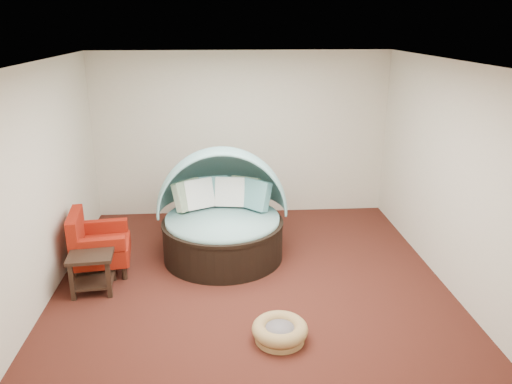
{
  "coord_description": "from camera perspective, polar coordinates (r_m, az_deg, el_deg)",
  "views": [
    {
      "loc": [
        -0.36,
        -5.87,
        3.24
      ],
      "look_at": [
        0.11,
        0.6,
        1.01
      ],
      "focal_mm": 35.0,
      "sensor_mm": 36.0,
      "label": 1
    }
  ],
  "objects": [
    {
      "name": "pet_basket",
      "position": [
        5.52,
        2.74,
        -15.59
      ],
      "size": [
        0.69,
        0.69,
        0.21
      ],
      "rotation": [
        0.0,
        0.0,
        0.16
      ],
      "color": "olive",
      "rests_on": "floor"
    },
    {
      "name": "wall_front",
      "position": [
        3.86,
        1.7,
        -9.51
      ],
      "size": [
        5.0,
        0.0,
        5.0
      ],
      "primitive_type": "plane",
      "rotation": [
        -1.57,
        0.0,
        0.0
      ],
      "color": "beige",
      "rests_on": "floor"
    },
    {
      "name": "side_table",
      "position": [
        6.64,
        -18.2,
        -8.03
      ],
      "size": [
        0.59,
        0.59,
        0.52
      ],
      "rotation": [
        0.0,
        0.0,
        0.09
      ],
      "color": "black",
      "rests_on": "floor"
    },
    {
      "name": "wall_right",
      "position": [
        6.79,
        20.96,
        1.93
      ],
      "size": [
        0.0,
        5.0,
        5.0
      ],
      "primitive_type": "plane",
      "rotation": [
        1.57,
        0.0,
        -1.57
      ],
      "color": "beige",
      "rests_on": "floor"
    },
    {
      "name": "ceiling",
      "position": [
        5.9,
        -0.68,
        14.67
      ],
      "size": [
        5.0,
        5.0,
        0.0
      ],
      "primitive_type": "plane",
      "rotation": [
        3.14,
        0.0,
        0.0
      ],
      "color": "white",
      "rests_on": "wall_back"
    },
    {
      "name": "wall_back",
      "position": [
        8.58,
        -1.67,
        6.55
      ],
      "size": [
        5.0,
        0.0,
        5.0
      ],
      "primitive_type": "plane",
      "rotation": [
        1.57,
        0.0,
        0.0
      ],
      "color": "beige",
      "rests_on": "floor"
    },
    {
      "name": "floor",
      "position": [
        6.72,
        -0.58,
        -9.89
      ],
      "size": [
        5.0,
        5.0,
        0.0
      ],
      "primitive_type": "plane",
      "color": "#461C14",
      "rests_on": "ground"
    },
    {
      "name": "wall_left",
      "position": [
        6.52,
        -23.14,
        0.99
      ],
      "size": [
        0.0,
        5.0,
        5.0
      ],
      "primitive_type": "plane",
      "rotation": [
        1.57,
        0.0,
        1.57
      ],
      "color": "beige",
      "rests_on": "floor"
    },
    {
      "name": "red_armchair",
      "position": [
        7.06,
        -17.76,
        -5.71
      ],
      "size": [
        0.83,
        0.83,
        0.87
      ],
      "rotation": [
        0.0,
        0.0,
        0.13
      ],
      "color": "black",
      "rests_on": "floor"
    },
    {
      "name": "canopy_daybed",
      "position": [
        7.12,
        -3.87,
        -1.73
      ],
      "size": [
        1.86,
        1.73,
        1.58
      ],
      "rotation": [
        0.0,
        0.0,
        0.0
      ],
      "color": "black",
      "rests_on": "floor"
    }
  ]
}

